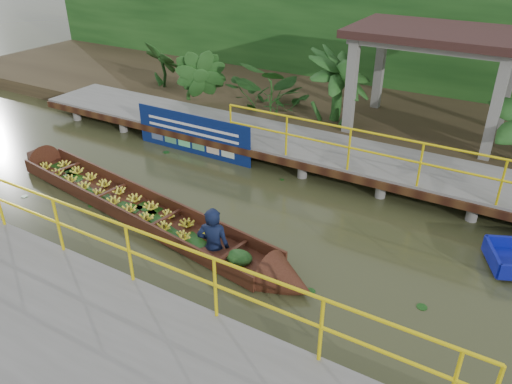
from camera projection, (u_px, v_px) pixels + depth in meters
The scene contains 9 objects.
ground at pixel (206, 215), 10.85m from camera, with size 80.00×80.00×0.00m, color #2E3319.
land_strip at pixel (339, 107), 16.41m from camera, with size 30.00×8.00×0.45m, color #2F2517.
far_dock at pixel (282, 142), 13.21m from camera, with size 16.00×2.06×1.66m.
near_dock at pixel (91, 347), 7.09m from camera, with size 18.00×2.40×1.73m.
pavilion at pixel (437, 44), 12.92m from camera, with size 4.40×3.00×3.00m.
foliage_backdrop at pixel (370, 38), 17.45m from camera, with size 30.00×0.80×4.00m, color #153F14.
vendor_boat at pixel (146, 207), 10.63m from camera, with size 9.24×2.26×2.15m.
blue_banner at pixel (193, 135), 13.44m from camera, with size 3.66×0.04×1.14m.
tropical_plants at pixel (323, 95), 14.08m from camera, with size 14.37×1.37×1.71m.
Camera 1 is at (5.65, -7.44, 5.65)m, focal length 35.00 mm.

